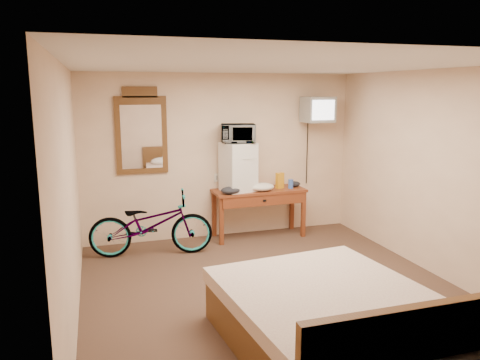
{
  "coord_description": "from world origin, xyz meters",
  "views": [
    {
      "loc": [
        -1.84,
        -4.57,
        2.26
      ],
      "look_at": [
        -0.14,
        0.88,
        1.15
      ],
      "focal_mm": 35.0,
      "sensor_mm": 36.0,
      "label": 1
    }
  ],
  "objects_px": {
    "blue_cup": "(291,184)",
    "wall_mirror": "(141,132)",
    "crt_television": "(318,110)",
    "desk": "(260,197)",
    "bicycle": "(151,224)",
    "microwave": "(238,133)",
    "mini_fridge": "(238,167)",
    "bed": "(342,327)"
  },
  "relations": [
    {
      "from": "bicycle",
      "to": "bed",
      "type": "relative_size",
      "value": 0.7
    },
    {
      "from": "mini_fridge",
      "to": "microwave",
      "type": "bearing_deg",
      "value": 56.34
    },
    {
      "from": "blue_cup",
      "to": "wall_mirror",
      "type": "distance_m",
      "value": 2.39
    },
    {
      "from": "microwave",
      "to": "wall_mirror",
      "type": "distance_m",
      "value": 1.41
    },
    {
      "from": "desk",
      "to": "wall_mirror",
      "type": "distance_m",
      "value": 2.02
    },
    {
      "from": "blue_cup",
      "to": "wall_mirror",
      "type": "xyz_separation_m",
      "value": [
        -2.22,
        0.31,
        0.83
      ]
    },
    {
      "from": "microwave",
      "to": "blue_cup",
      "type": "relative_size",
      "value": 3.52
    },
    {
      "from": "mini_fridge",
      "to": "wall_mirror",
      "type": "xyz_separation_m",
      "value": [
        -1.39,
        0.24,
        0.54
      ]
    },
    {
      "from": "crt_television",
      "to": "wall_mirror",
      "type": "height_order",
      "value": "wall_mirror"
    },
    {
      "from": "desk",
      "to": "microwave",
      "type": "xyz_separation_m",
      "value": [
        -0.33,
        0.04,
        0.98
      ]
    },
    {
      "from": "wall_mirror",
      "to": "bicycle",
      "type": "distance_m",
      "value": 1.35
    },
    {
      "from": "desk",
      "to": "bed",
      "type": "relative_size",
      "value": 0.59
    },
    {
      "from": "desk",
      "to": "bicycle",
      "type": "bearing_deg",
      "value": -169.48
    },
    {
      "from": "microwave",
      "to": "bed",
      "type": "xyz_separation_m",
      "value": [
        -0.13,
        -3.4,
        -1.33
      ]
    },
    {
      "from": "desk",
      "to": "bicycle",
      "type": "distance_m",
      "value": 1.73
    },
    {
      "from": "mini_fridge",
      "to": "crt_television",
      "type": "xyz_separation_m",
      "value": [
        1.28,
        -0.01,
        0.84
      ]
    },
    {
      "from": "mini_fridge",
      "to": "blue_cup",
      "type": "height_order",
      "value": "mini_fridge"
    },
    {
      "from": "mini_fridge",
      "to": "bed",
      "type": "relative_size",
      "value": 0.3
    },
    {
      "from": "mini_fridge",
      "to": "desk",
      "type": "bearing_deg",
      "value": -6.4
    },
    {
      "from": "desk",
      "to": "crt_television",
      "type": "bearing_deg",
      "value": 1.42
    },
    {
      "from": "blue_cup",
      "to": "microwave",
      "type": "bearing_deg",
      "value": 175.03
    },
    {
      "from": "blue_cup",
      "to": "bicycle",
      "type": "xyz_separation_m",
      "value": [
        -2.19,
        -0.28,
        -0.38
      ]
    },
    {
      "from": "bicycle",
      "to": "wall_mirror",
      "type": "bearing_deg",
      "value": 9.93
    },
    {
      "from": "desk",
      "to": "crt_television",
      "type": "distance_m",
      "value": 1.62
    },
    {
      "from": "microwave",
      "to": "wall_mirror",
      "type": "bearing_deg",
      "value": -176.67
    },
    {
      "from": "blue_cup",
      "to": "crt_television",
      "type": "xyz_separation_m",
      "value": [
        0.45,
        0.06,
        1.13
      ]
    },
    {
      "from": "desk",
      "to": "microwave",
      "type": "bearing_deg",
      "value": 173.56
    },
    {
      "from": "desk",
      "to": "crt_television",
      "type": "relative_size",
      "value": 2.48
    },
    {
      "from": "crt_television",
      "to": "bed",
      "type": "xyz_separation_m",
      "value": [
        -1.41,
        -3.39,
        -1.66
      ]
    },
    {
      "from": "bicycle",
      "to": "bed",
      "type": "height_order",
      "value": "bed"
    },
    {
      "from": "mini_fridge",
      "to": "crt_television",
      "type": "relative_size",
      "value": 1.28
    },
    {
      "from": "bed",
      "to": "mini_fridge",
      "type": "bearing_deg",
      "value": 87.85
    },
    {
      "from": "microwave",
      "to": "bed",
      "type": "relative_size",
      "value": 0.21
    },
    {
      "from": "mini_fridge",
      "to": "blue_cup",
      "type": "bearing_deg",
      "value": -4.96
    },
    {
      "from": "desk",
      "to": "bicycle",
      "type": "height_order",
      "value": "bicycle"
    },
    {
      "from": "microwave",
      "to": "bicycle",
      "type": "xyz_separation_m",
      "value": [
        -1.36,
        -0.35,
        -1.18
      ]
    },
    {
      "from": "crt_television",
      "to": "mini_fridge",
      "type": "bearing_deg",
      "value": 179.39
    },
    {
      "from": "mini_fridge",
      "to": "wall_mirror",
      "type": "bearing_deg",
      "value": 170.3
    },
    {
      "from": "mini_fridge",
      "to": "bed",
      "type": "distance_m",
      "value": 3.5
    },
    {
      "from": "bed",
      "to": "crt_television",
      "type": "bearing_deg",
      "value": 67.43
    },
    {
      "from": "bicycle",
      "to": "blue_cup",
      "type": "bearing_deg",
      "value": -75.41
    },
    {
      "from": "microwave",
      "to": "bed",
      "type": "bearing_deg",
      "value": -79.13
    }
  ]
}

